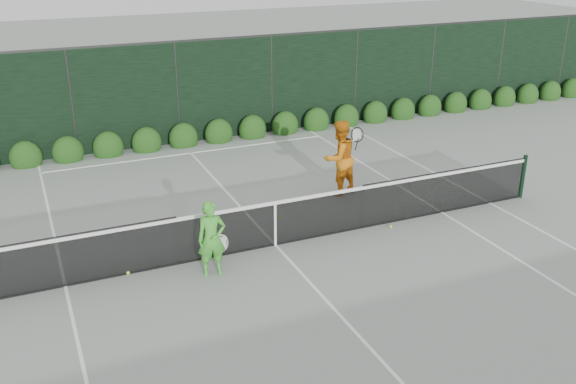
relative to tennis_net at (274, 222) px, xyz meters
name	(u,v)px	position (x,y,z in m)	size (l,w,h in m)	color
ground	(275,245)	(0.02, 0.00, -0.53)	(80.00, 80.00, 0.00)	gray
tennis_net	(274,222)	(0.00, 0.00, 0.00)	(12.90, 0.10, 1.07)	black
player_woman	(212,239)	(-1.48, -0.60, 0.19)	(0.63, 0.40, 1.45)	green
player_man	(339,158)	(2.51, 1.98, 0.39)	(1.03, 0.89, 1.84)	orange
court_lines	(275,245)	(0.02, 0.00, -0.53)	(11.03, 23.83, 0.01)	white
windscreen_fence	(339,231)	(0.02, -2.71, 0.98)	(32.00, 21.07, 3.06)	black
hedge_row	(183,138)	(0.02, 7.15, -0.30)	(31.66, 0.65, 0.94)	#183D10
tennis_balls	(260,240)	(-0.20, 0.28, -0.50)	(5.67, 1.48, 0.07)	#E0F737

